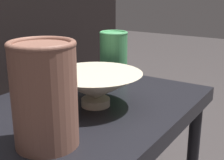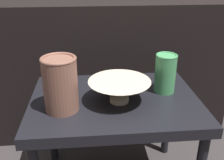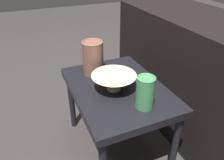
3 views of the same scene
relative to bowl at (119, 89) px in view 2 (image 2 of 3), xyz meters
The scene contains 5 objects.
table 0.11m from the bowl, 117.75° to the left, with size 0.64×0.47×0.44m.
couch_backdrop 0.61m from the bowl, 91.38° to the left, with size 1.31×0.50×0.74m.
bowl is the anchor object (origin of this frame).
vase_textured_left 0.22m from the bowl, 169.49° to the right, with size 0.12×0.12×0.19m.
vase_colorful_right 0.20m from the bowl, 19.90° to the left, with size 0.08×0.08×0.16m.
Camera 2 is at (-0.09, -0.88, 0.92)m, focal length 42.00 mm.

